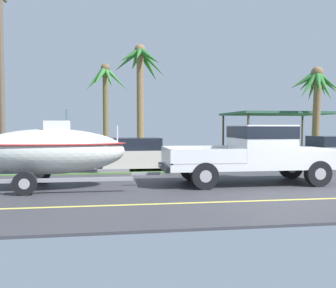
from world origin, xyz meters
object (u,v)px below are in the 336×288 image
object	(u,v)px
pickup_truck_towing	(259,151)
palm_tree_mid	(317,91)
parked_sedan_near	(133,155)
utility_pole	(1,73)
boat_on_trailer	(49,151)
palm_tree_far_left	(105,88)
carport_awning	(279,114)
palm_tree_near_left	(141,74)

from	to	relation	value
pickup_truck_towing	palm_tree_mid	world-z (taller)	palm_tree_mid
parked_sedan_near	utility_pole	bearing A→B (deg)	177.92
boat_on_trailer	palm_tree_far_left	distance (m)	14.34
boat_on_trailer	palm_tree_far_left	world-z (taller)	palm_tree_far_left
pickup_truck_towing	utility_pole	distance (m)	10.45
pickup_truck_towing	boat_on_trailer	size ratio (longest dim) A/B	0.98
palm_tree_far_left	parked_sedan_near	bearing A→B (deg)	-82.38
parked_sedan_near	palm_tree_mid	size ratio (longest dim) A/B	0.90
pickup_truck_towing	parked_sedan_near	xyz separation A→B (m)	(-3.89, 4.05, -0.38)
pickup_truck_towing	palm_tree_far_left	xyz separation A→B (m)	(-5.20, 13.87, 3.39)
pickup_truck_towing	boat_on_trailer	bearing A→B (deg)	-180.00
utility_pole	carport_awning	bearing A→B (deg)	25.64
boat_on_trailer	utility_pole	xyz separation A→B (m)	(-2.48, 4.24, 2.87)
palm_tree_near_left	utility_pole	xyz separation A→B (m)	(-5.90, -4.20, -0.67)
parked_sedan_near	utility_pole	xyz separation A→B (m)	(-5.20, 0.19, 3.32)
parked_sedan_near	carport_awning	size ratio (longest dim) A/B	0.73
palm_tree_mid	palm_tree_near_left	bearing A→B (deg)	177.25
carport_awning	pickup_truck_towing	bearing A→B (deg)	-117.73
carport_awning	palm_tree_far_left	world-z (taller)	palm_tree_far_left
palm_tree_mid	palm_tree_far_left	size ratio (longest dim) A/B	0.86
palm_tree_near_left	utility_pole	distance (m)	7.27
boat_on_trailer	carport_awning	distance (m)	17.17
parked_sedan_near	carport_awning	bearing A→B (deg)	36.87
parked_sedan_near	utility_pole	size ratio (longest dim) A/B	0.61
carport_awning	palm_tree_near_left	bearing A→B (deg)	-161.65
palm_tree_near_left	utility_pole	bearing A→B (deg)	-144.55
utility_pole	palm_tree_mid	bearing A→B (deg)	13.36
utility_pole	palm_tree_far_left	bearing A→B (deg)	68.05
carport_awning	utility_pole	world-z (taller)	utility_pole
carport_awning	palm_tree_near_left	world-z (taller)	palm_tree_near_left
carport_awning	utility_pole	distance (m)	16.84
pickup_truck_towing	palm_tree_far_left	size ratio (longest dim) A/B	0.94
palm_tree_mid	utility_pole	world-z (taller)	utility_pole
palm_tree_far_left	boat_on_trailer	bearing A→B (deg)	-95.77
palm_tree_far_left	utility_pole	distance (m)	10.40
palm_tree_far_left	utility_pole	bearing A→B (deg)	-111.95
boat_on_trailer	palm_tree_near_left	bearing A→B (deg)	67.94
boat_on_trailer	palm_tree_mid	world-z (taller)	palm_tree_mid
pickup_truck_towing	palm_tree_near_left	size ratio (longest dim) A/B	0.92
boat_on_trailer	parked_sedan_near	bearing A→B (deg)	56.15
parked_sedan_near	pickup_truck_towing	bearing A→B (deg)	-46.17
parked_sedan_near	palm_tree_mid	world-z (taller)	palm_tree_mid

